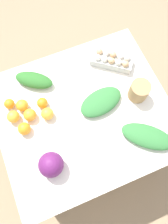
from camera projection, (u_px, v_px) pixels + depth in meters
ground_plane at (84, 138)px, 2.09m from camera, size 8.00×8.00×0.00m
dining_table at (84, 118)px, 1.50m from camera, size 1.11×0.99×0.73m
cabbage_purple at (51, 165)px, 1.22m from camera, size 0.15×0.15×0.15m
egg_carton at (112, 60)px, 1.48m from camera, size 0.29×0.26×0.09m
paper_bag at (139, 91)px, 1.38m from camera, size 0.12×0.12×0.13m
greens_bunch_scallion at (147, 136)px, 1.32m from camera, size 0.34×0.32×0.06m
greens_bunch_beet_tops at (34, 80)px, 1.44m from camera, size 0.27×0.24×0.07m
greens_bunch_chard at (101, 102)px, 1.39m from camera, size 0.32×0.22×0.06m
orange_0 at (30, 115)px, 1.36m from camera, size 0.08×0.08×0.08m
orange_1 at (47, 114)px, 1.36m from camera, size 0.08×0.08×0.08m
orange_2 at (13, 117)px, 1.35m from camera, size 0.08×0.08×0.08m
orange_3 at (24, 129)px, 1.33m from camera, size 0.08×0.08×0.08m
orange_4 at (9, 104)px, 1.39m from camera, size 0.07×0.07×0.07m
orange_5 at (22, 105)px, 1.38m from camera, size 0.08×0.08×0.08m
orange_6 at (42, 103)px, 1.39m from camera, size 0.07×0.07×0.07m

